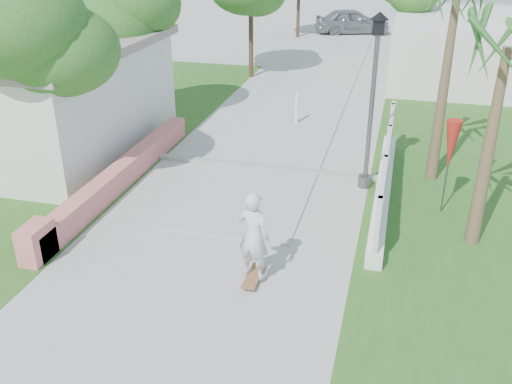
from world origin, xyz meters
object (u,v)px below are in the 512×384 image
(parked_car, at_px, (352,21))
(skateboarder, at_px, (249,222))
(dog, at_px, (250,217))
(bollard, at_px, (297,108))
(patio_umbrella, at_px, (451,146))
(street_lamp, at_px, (372,97))

(parked_car, bearing_deg, skateboarder, 163.61)
(skateboarder, relative_size, dog, 5.29)
(bollard, distance_m, parked_car, 17.78)
(bollard, bearing_deg, patio_umbrella, -50.09)
(bollard, bearing_deg, skateboarder, -85.48)
(patio_umbrella, bearing_deg, bollard, 129.91)
(street_lamp, distance_m, bollard, 5.56)
(skateboarder, bearing_deg, parked_car, -72.51)
(patio_umbrella, xyz_separation_m, skateboarder, (-3.92, -3.17, -0.84))
(bollard, relative_size, patio_umbrella, 0.47)
(skateboarder, bearing_deg, bollard, -69.39)
(street_lamp, xyz_separation_m, bollard, (-2.70, 4.50, -1.84))
(street_lamp, distance_m, parked_car, 22.50)
(patio_umbrella, bearing_deg, street_lamp, 152.24)
(dog, bearing_deg, patio_umbrella, 45.12)
(street_lamp, height_order, parked_car, street_lamp)
(bollard, xyz_separation_m, skateboarder, (0.68, -8.67, 0.26))
(dog, xyz_separation_m, parked_car, (-0.29, 25.07, 0.55))
(patio_umbrella, relative_size, parked_car, 0.52)
(bollard, distance_m, skateboarder, 8.70)
(parked_car, bearing_deg, bollard, 162.09)
(street_lamp, distance_m, skateboarder, 4.89)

